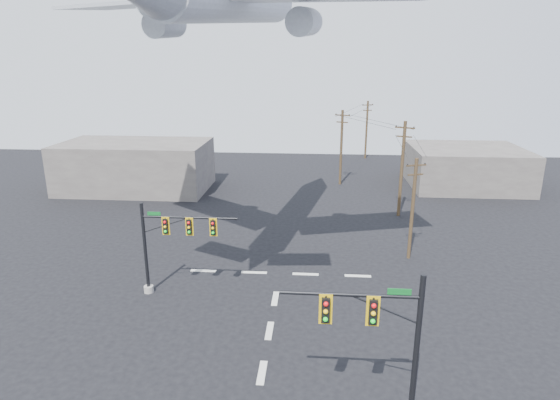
# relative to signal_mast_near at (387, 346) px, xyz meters

# --- Properties ---
(ground) EXTENTS (120.00, 120.00, 0.00)m
(ground) POSITION_rel_signal_mast_near_xyz_m (-5.88, 2.89, -3.90)
(ground) COLOR black
(ground) RESTS_ON ground
(lane_markings) EXTENTS (14.00, 21.20, 0.01)m
(lane_markings) POSITION_rel_signal_mast_near_xyz_m (-5.88, 8.23, -3.89)
(lane_markings) COLOR silver
(lane_markings) RESTS_ON ground
(signal_mast_near) EXTENTS (6.37, 0.81, 7.34)m
(signal_mast_near) POSITION_rel_signal_mast_near_xyz_m (0.00, 0.00, 0.00)
(signal_mast_near) COLOR gray
(signal_mast_near) RESTS_ON ground
(signal_mast_far) EXTENTS (6.84, 0.73, 6.64)m
(signal_mast_far) POSITION_rel_signal_mast_near_xyz_m (-13.27, 11.09, -0.13)
(signal_mast_far) COLOR gray
(signal_mast_far) RESTS_ON ground
(utility_pole_a) EXTENTS (1.65, 0.63, 8.46)m
(utility_pole_a) POSITION_rel_signal_mast_near_xyz_m (4.59, 18.65, 0.52)
(utility_pole_a) COLOR #44321D
(utility_pole_a) RESTS_ON ground
(utility_pole_b) EXTENTS (1.89, 0.96, 9.96)m
(utility_pole_b) POSITION_rel_signal_mast_near_xyz_m (5.56, 29.79, 1.31)
(utility_pole_b) COLOR #44321D
(utility_pole_b) RESTS_ON ground
(utility_pole_c) EXTENTS (1.88, 0.90, 9.71)m
(utility_pole_c) POSITION_rel_signal_mast_near_xyz_m (-0.03, 42.37, 1.18)
(utility_pole_c) COLOR #44321D
(utility_pole_c) RESTS_ON ground
(utility_pole_d) EXTENTS (1.85, 0.86, 9.42)m
(utility_pole_d) POSITION_rel_signal_mast_near_xyz_m (4.92, 59.66, 1.03)
(utility_pole_d) COLOR #44321D
(utility_pole_d) RESTS_ON ground
(power_lines) EXTENTS (7.40, 41.02, 0.60)m
(power_lines) POSITION_rel_signal_mast_near_xyz_m (3.23, 39.25, 4.96)
(power_lines) COLOR black
(building_left) EXTENTS (18.00, 10.00, 6.00)m
(building_left) POSITION_rel_signal_mast_near_xyz_m (-25.88, 37.89, -0.90)
(building_left) COLOR #68625C
(building_left) RESTS_ON ground
(building_right) EXTENTS (14.00, 12.00, 5.00)m
(building_right) POSITION_rel_signal_mast_near_xyz_m (16.12, 42.89, -1.40)
(building_right) COLOR #68625C
(building_right) RESTS_ON ground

